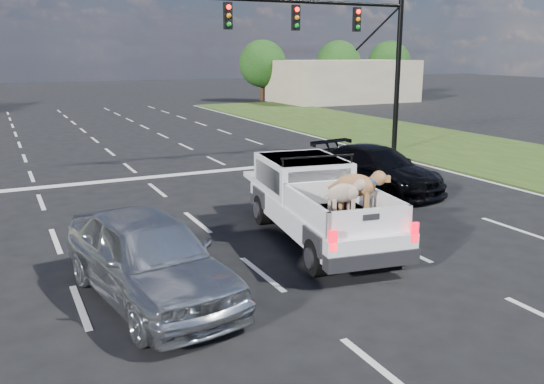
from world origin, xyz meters
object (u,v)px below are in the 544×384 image
Objects in this scene: pickup_truck at (318,201)px; traffic_signal at (352,42)px; black_coupe at (377,169)px; silver_sedan at (149,257)px.

traffic_signal is at bearing 61.35° from pickup_truck.
black_coupe is (4.23, 3.51, -0.24)m from pickup_truck.
traffic_signal is 16.00m from silver_sedan.
silver_sedan reaches higher than black_coupe.
traffic_signal is at bearing 55.78° from black_coupe.
silver_sedan is at bearing -151.55° from pickup_truck.
traffic_signal is 1.89× the size of black_coupe.
pickup_truck is (-6.82, -9.07, -3.78)m from traffic_signal.
pickup_truck is 4.71m from silver_sedan.
silver_sedan is (-4.42, -1.62, -0.14)m from pickup_truck.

